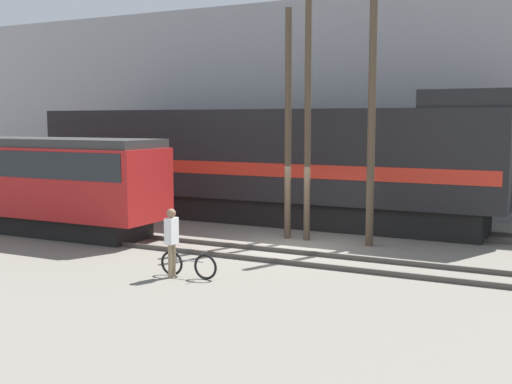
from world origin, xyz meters
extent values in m
plane|color=slate|center=(0.00, 0.00, 0.00)|extent=(120.00, 120.00, 0.00)
cube|color=#47423D|center=(0.00, -2.63, 0.07)|extent=(60.00, 0.07, 0.14)
cube|color=#47423D|center=(0.00, -1.19, 0.07)|extent=(60.00, 0.07, 0.14)
cube|color=#47423D|center=(0.00, 3.37, 0.07)|extent=(60.00, 0.07, 0.14)
cube|color=#47423D|center=(0.00, 4.80, 0.07)|extent=(60.00, 0.07, 0.14)
cube|color=#99999E|center=(0.00, 11.02, 4.70)|extent=(46.67, 6.00, 9.40)
cube|color=black|center=(-3.49, 4.09, 0.50)|extent=(17.86, 2.55, 1.00)
cube|color=black|center=(-3.49, 4.09, 2.73)|extent=(19.42, 3.00, 3.47)
cube|color=red|center=(-3.49, 4.09, 2.21)|extent=(19.03, 3.04, 0.50)
cube|color=black|center=(4.72, 4.09, 4.77)|extent=(3.00, 2.85, 0.60)
cube|color=black|center=(-9.92, -1.91, 0.35)|extent=(10.02, 2.00, 0.70)
cube|color=#B21E1E|center=(-9.92, -1.91, 1.91)|extent=(11.39, 2.50, 2.43)
cube|color=#1E2328|center=(-9.92, -1.91, 2.58)|extent=(10.93, 2.54, 0.90)
cube|color=#333333|center=(-9.92, -1.91, 3.28)|extent=(11.16, 2.38, 0.30)
torus|color=black|center=(-0.22, -5.12, 0.33)|extent=(0.66, 0.08, 0.66)
torus|color=black|center=(-1.23, -5.15, 0.33)|extent=(0.66, 0.08, 0.66)
cylinder|color=#A5A5AD|center=(-0.73, -5.14, 0.45)|extent=(0.86, 0.06, 0.04)
cylinder|color=#A5A5AD|center=(-1.08, -5.15, 0.48)|extent=(0.03, 0.03, 0.30)
cylinder|color=#262626|center=(-0.22, -5.12, 0.71)|extent=(0.04, 0.44, 0.02)
cylinder|color=#8C7A5B|center=(-1.13, -5.22, 0.44)|extent=(0.11, 0.11, 0.88)
cylinder|color=#8C7A5B|center=(-1.13, -5.38, 0.44)|extent=(0.11, 0.11, 0.88)
cube|color=white|center=(-1.13, -5.30, 1.22)|extent=(0.23, 0.37, 0.68)
sphere|color=#8C664C|center=(-1.13, -5.30, 1.68)|extent=(0.24, 0.24, 0.24)
cylinder|color=#4C3D2D|center=(-0.72, 1.09, 3.89)|extent=(0.23, 0.23, 7.78)
cylinder|color=#4C3D2D|center=(0.00, 1.09, 4.41)|extent=(0.22, 0.22, 8.82)
cylinder|color=#4C3D2D|center=(2.19, 1.09, 3.95)|extent=(0.25, 0.25, 7.91)
camera|label=1|loc=(8.24, -18.84, 4.08)|focal=45.00mm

